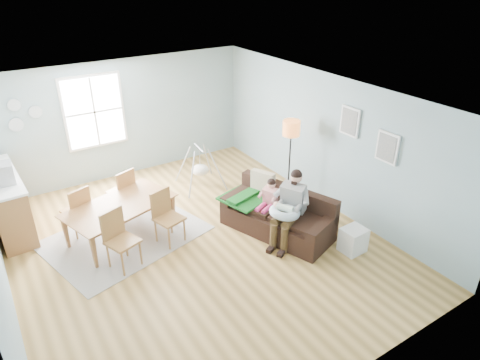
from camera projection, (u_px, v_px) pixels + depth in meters
room at (189, 116)px, 6.64m from camera, size 8.40×9.40×3.90m
window at (94, 112)px, 9.30m from camera, size 1.32×0.08×1.62m
pictures at (368, 134)px, 7.55m from camera, size 0.05×1.34×0.74m
wall_plates at (22, 115)px, 8.54m from camera, size 0.67×0.02×0.66m
sofa at (279, 217)px, 8.02m from camera, size 1.51×2.24×0.84m
green_throw at (247, 196)px, 8.23m from camera, size 1.12×1.01×0.04m
beige_pillow at (263, 183)px, 8.26m from camera, size 0.32×0.49×0.48m
father at (290, 206)px, 7.57m from camera, size 0.99×0.74×1.33m
nursing_pillow at (285, 212)px, 7.49m from camera, size 0.68×0.67×0.23m
infant at (283, 208)px, 7.47m from camera, size 0.26×0.37×0.14m
toddler at (268, 197)px, 7.89m from camera, size 0.54×0.41×0.80m
floor_lamp at (291, 135)px, 8.64m from camera, size 0.35×0.35×1.74m
storage_cube at (353, 240)px, 7.47m from camera, size 0.42×0.37×0.45m
rug at (125, 236)px, 7.97m from camera, size 3.12×2.66×0.01m
dining_table at (123, 221)px, 7.82m from camera, size 2.14×1.58×0.67m
chair_sw at (118, 235)px, 6.98m from camera, size 0.59×0.59×1.02m
chair_se at (165, 213)px, 7.62m from camera, size 0.56×0.56×0.99m
chair_nw at (78, 208)px, 7.80m from camera, size 0.56×0.56×0.97m
chair_ne at (124, 189)px, 8.43m from camera, size 0.57×0.57×0.98m
counter at (7, 202)px, 7.97m from camera, size 0.67×2.03×1.12m
monitor at (1, 174)px, 7.36m from camera, size 0.40×0.38×0.36m
baby_swing at (200, 169)px, 9.55m from camera, size 1.03×1.05×0.95m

